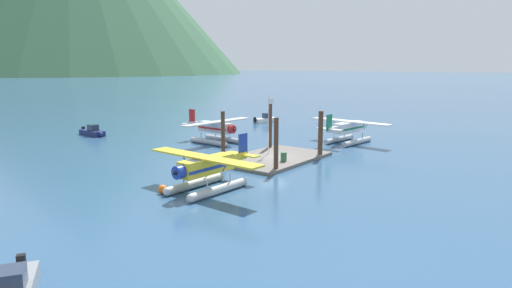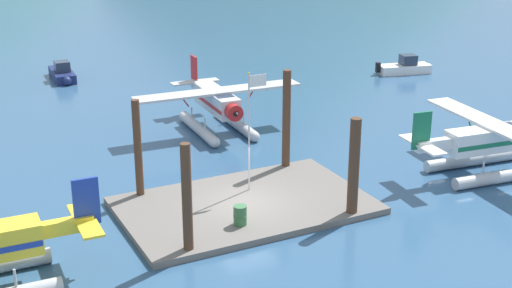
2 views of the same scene
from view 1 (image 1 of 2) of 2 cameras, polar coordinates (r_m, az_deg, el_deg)
name	(u,v)px [view 1 (image 1 of 2)]	position (r m, az deg, el deg)	size (l,w,h in m)	color
ground_plane	(274,160)	(43.43, 2.33, -2.06)	(1200.00, 1200.00, 0.00)	#2D5175
dock_platform	(274,158)	(43.40, 2.33, -1.86)	(11.43, 7.13, 0.30)	#66605B
piling_near_left	(276,145)	(38.05, 2.65, -0.12)	(0.41, 0.41, 4.83)	#4C3323
piling_near_right	(320,134)	(44.64, 8.46, 1.27)	(0.49, 0.49, 4.74)	#4C3323
piling_far_left	(223,137)	(41.75, -4.34, 0.91)	(0.38, 0.38, 4.99)	#4C3323
piling_far_right	(270,125)	(48.05, 1.86, 2.45)	(0.43, 0.43, 5.46)	#4C3323
flagpole	(269,118)	(44.28, 1.75, 3.38)	(0.95, 0.10, 5.85)	silver
fuel_drum	(284,157)	(41.24, 3.65, -1.68)	(0.62, 0.62, 0.88)	#33663D
mooring_buoy	(163,189)	(32.73, -12.16, -5.82)	(0.66, 0.66, 0.66)	orange
seaplane_white_stbd_aft	(349,130)	(53.52, 12.06, 1.79)	(7.95, 10.49, 3.84)	#B7BABF
seaplane_silver_bow_right	(216,130)	(52.56, -5.32, 1.82)	(10.46, 7.98, 3.84)	#B7BABF
seaplane_yellow_port_aft	(206,170)	(32.62, -6.52, -3.44)	(7.98, 10.44, 3.84)	#B7BABF
boat_white_open_east	(266,119)	(71.92, 1.35, 3.28)	(4.81, 2.44, 1.50)	silver
boat_navy_open_north	(93,132)	(62.08, -20.66, 1.49)	(1.71, 4.89, 1.50)	navy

